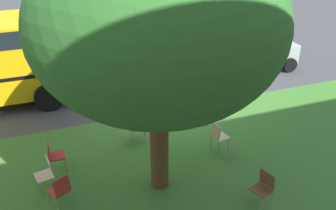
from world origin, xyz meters
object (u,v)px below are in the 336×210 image
(street_tree, at_px, (158,26))
(chair_1, at_px, (263,186))
(chair_4, at_px, (218,135))
(chair_5, at_px, (136,123))
(chair_3, at_px, (60,189))
(chair_2, at_px, (47,172))
(chair_0, at_px, (53,154))
(parked_car, at_px, (252,50))

(street_tree, xyz_separation_m, chair_1, (-2.02, 1.45, -3.55))
(chair_4, bearing_deg, chair_5, -35.52)
(street_tree, xyz_separation_m, chair_5, (-0.02, -2.22, -3.55))
(chair_1, distance_m, chair_5, 4.18)
(chair_1, bearing_deg, chair_3, -18.53)
(chair_2, bearing_deg, chair_4, -179.26)
(chair_2, xyz_separation_m, chair_4, (-4.62, -0.06, 0.00))
(street_tree, height_order, chair_4, street_tree)
(chair_1, height_order, chair_3, same)
(chair_0, bearing_deg, chair_3, 91.30)
(chair_4, relative_size, parked_car, 0.24)
(chair_1, bearing_deg, chair_4, -89.46)
(chair_5, bearing_deg, chair_2, 29.13)
(street_tree, bearing_deg, chair_4, -158.12)
(chair_2, distance_m, chair_5, 3.03)
(chair_4, bearing_deg, chair_0, -8.43)
(chair_1, distance_m, parked_car, 8.15)
(chair_0, relative_size, chair_5, 1.00)
(chair_1, xyz_separation_m, chair_5, (2.00, -3.67, 0.00))
(parked_car, bearing_deg, chair_5, 30.26)
(chair_1, height_order, chair_2, same)
(street_tree, relative_size, chair_4, 6.82)
(chair_0, bearing_deg, street_tree, 148.86)
(street_tree, xyz_separation_m, chair_2, (2.62, -0.74, -3.55))
(chair_0, distance_m, parked_car, 9.38)
(chair_5, height_order, parked_car, parked_car)
(street_tree, xyz_separation_m, chair_0, (2.41, -1.46, -3.55))
(chair_1, height_order, parked_car, parked_car)
(chair_2, relative_size, chair_3, 1.00)
(chair_5, distance_m, parked_car, 6.88)
(chair_1, relative_size, chair_2, 1.00)
(chair_5, bearing_deg, chair_4, 144.48)
(chair_1, distance_m, chair_2, 5.14)
(chair_1, distance_m, chair_4, 2.25)
(street_tree, relative_size, chair_3, 6.82)
(chair_4, distance_m, chair_5, 2.43)
(street_tree, bearing_deg, chair_0, -31.14)
(chair_2, distance_m, chair_3, 0.76)
(chair_3, bearing_deg, chair_4, -169.91)
(chair_1, bearing_deg, parked_car, -118.90)
(chair_2, relative_size, chair_4, 1.00)
(chair_5, bearing_deg, parked_car, -149.74)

